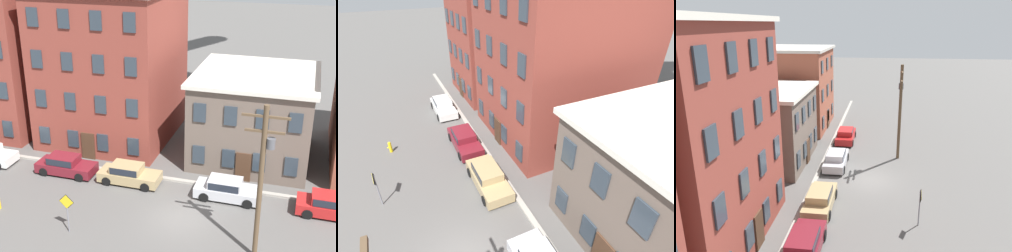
# 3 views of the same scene
# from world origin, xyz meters

# --- Properties ---
(ground_plane) EXTENTS (200.00, 200.00, 0.00)m
(ground_plane) POSITION_xyz_m (0.00, 0.00, 0.00)
(ground_plane) COLOR #565451
(kerb_strip) EXTENTS (56.00, 0.36, 0.16)m
(kerb_strip) POSITION_xyz_m (0.00, 4.50, 0.08)
(kerb_strip) COLOR #9E998E
(kerb_strip) RESTS_ON ground_plane
(apartment_corner) EXTENTS (8.85, 12.15, 13.58)m
(apartment_corner) POSITION_xyz_m (-19.60, 11.82, 6.80)
(apartment_corner) COLOR brown
(apartment_corner) RESTS_ON ground_plane
(apartment_midblock) EXTENTS (10.65, 11.39, 12.82)m
(apartment_midblock) POSITION_xyz_m (-9.20, 11.44, 6.42)
(apartment_midblock) COLOR brown
(apartment_midblock) RESTS_ON ground_plane
(apartment_far) EXTENTS (9.28, 9.76, 6.85)m
(apartment_far) POSITION_xyz_m (3.01, 10.62, 3.44)
(apartment_far) COLOR #66564C
(apartment_far) RESTS_ON ground_plane
(car_maroon) EXTENTS (4.40, 1.92, 1.43)m
(car_maroon) POSITION_xyz_m (-9.74, 3.21, 0.75)
(car_maroon) COLOR maroon
(car_maroon) RESTS_ON ground_plane
(car_tan) EXTENTS (4.40, 1.92, 1.43)m
(car_tan) POSITION_xyz_m (-4.73, 3.29, 0.75)
(car_tan) COLOR tan
(car_tan) RESTS_ON ground_plane
(car_silver) EXTENTS (4.40, 1.92, 1.43)m
(car_silver) POSITION_xyz_m (2.36, 3.22, 0.75)
(car_silver) COLOR #B7B7BC
(car_silver) RESTS_ON ground_plane
(car_red) EXTENTS (4.40, 1.92, 1.43)m
(car_red) POSITION_xyz_m (9.04, 3.15, 0.75)
(car_red) COLOR #B21E1E
(car_red) RESTS_ON ground_plane
(caution_sign) EXTENTS (0.97, 0.08, 2.59)m
(caution_sign) POSITION_xyz_m (-5.96, -3.38, 1.73)
(caution_sign) COLOR slate
(caution_sign) RESTS_ON ground_plane
(utility_pole) EXTENTS (2.40, 0.44, 8.93)m
(utility_pole) POSITION_xyz_m (5.01, -2.37, 5.02)
(utility_pole) COLOR brown
(utility_pole) RESTS_ON ground_plane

